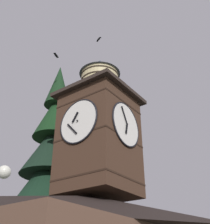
# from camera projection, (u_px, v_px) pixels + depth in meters

# --- Properties ---
(clock_tower) EXTENTS (4.56, 4.56, 9.58)m
(clock_tower) POSITION_uv_depth(u_px,v_px,m) (99.00, 129.00, 18.19)
(clock_tower) COLOR #422B1E
(clock_tower) RESTS_ON building_main
(pine_tree_behind) EXTENTS (6.94, 6.94, 18.26)m
(pine_tree_behind) POSITION_uv_depth(u_px,v_px,m) (50.00, 185.00, 20.72)
(pine_tree_behind) COLOR #473323
(pine_tree_behind) RESTS_ON ground_plane
(moon) EXTENTS (2.02, 2.02, 2.02)m
(moon) POSITION_uv_depth(u_px,v_px,m) (4.00, 172.00, 43.99)
(moon) COLOR silver
(flying_bird_high) EXTENTS (0.39, 0.69, 0.12)m
(flying_bird_high) POSITION_uv_depth(u_px,v_px,m) (99.00, 39.00, 26.90)
(flying_bird_high) COLOR black
(flying_bird_low) EXTENTS (0.64, 0.35, 0.14)m
(flying_bird_low) POSITION_uv_depth(u_px,v_px,m) (56.00, 55.00, 23.06)
(flying_bird_low) COLOR black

